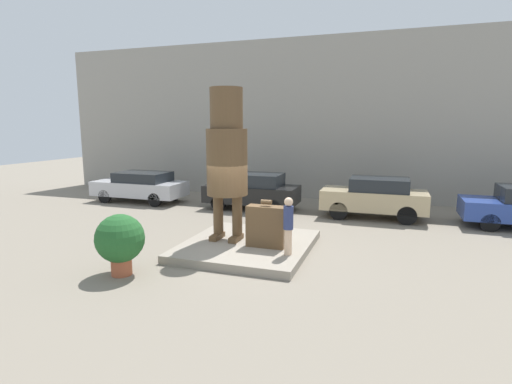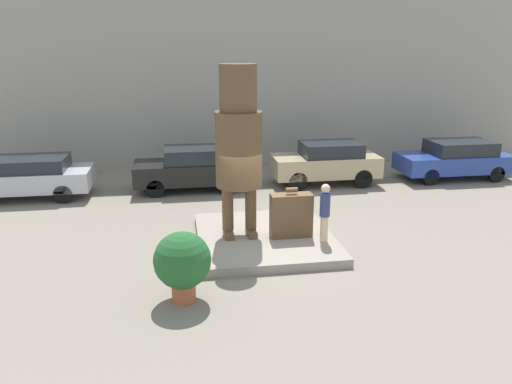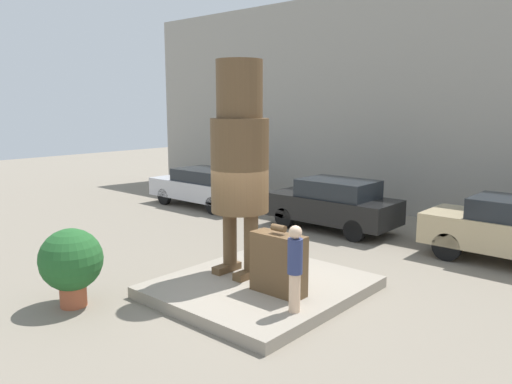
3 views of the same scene
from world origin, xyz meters
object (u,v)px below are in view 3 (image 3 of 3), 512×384
(tourist, at_px, (295,265))
(parked_car_black, at_px, (333,203))
(parked_car_silver, at_px, (205,186))
(giant_suitcase, at_px, (278,263))
(planter_pot, at_px, (71,262))
(statue_figure, at_px, (240,152))

(tourist, relative_size, parked_car_black, 0.39)
(parked_car_silver, bearing_deg, giant_suitcase, 145.25)
(giant_suitcase, height_order, tourist, tourist)
(tourist, bearing_deg, planter_pot, -149.56)
(giant_suitcase, distance_m, planter_pot, 3.94)
(tourist, distance_m, parked_car_black, 6.98)
(statue_figure, height_order, parked_car_silver, statue_figure)
(statue_figure, bearing_deg, planter_pot, -117.48)
(statue_figure, xyz_separation_m, planter_pot, (-1.57, -3.02, -1.97))
(tourist, height_order, planter_pot, tourist)
(parked_car_silver, bearing_deg, parked_car_black, -179.03)
(parked_car_black, bearing_deg, statue_figure, 101.34)
(statue_figure, bearing_deg, giant_suitcase, -15.11)
(statue_figure, relative_size, parked_car_black, 1.11)
(giant_suitcase, relative_size, parked_car_silver, 0.31)
(planter_pot, bearing_deg, giant_suitcase, 42.42)
(parked_car_silver, xyz_separation_m, parked_car_black, (5.68, 0.10, 0.05))
(planter_pot, bearing_deg, parked_car_silver, 122.07)
(statue_figure, distance_m, parked_car_black, 5.82)
(tourist, bearing_deg, giant_suitcase, 146.86)
(parked_car_silver, bearing_deg, statue_figure, 142.13)
(statue_figure, bearing_deg, parked_car_silver, 142.13)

